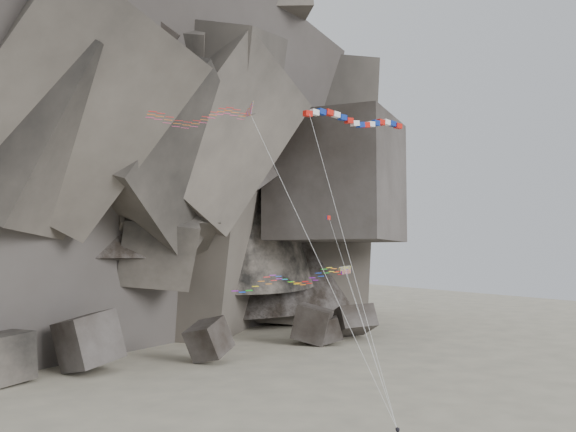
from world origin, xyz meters
TOP-DOWN VIEW (x-y plane):
  - ground at (0.00, 0.00)m, footprint 260.00×260.00m
  - headland at (0.00, 70.00)m, footprint 110.00×70.00m
  - boulder_field at (2.36, 33.82)m, footprint 81.35×13.93m
  - delta_kite at (-7.63, 3.50)m, footprint 15.22×13.69m
  - banner_kite at (9.85, 2.24)m, footprint 13.53×12.47m
  - parafoil_kite at (1.77, 2.92)m, footprint 13.48×12.97m
  - pennant_kite at (6.37, 1.08)m, footprint 4.41×13.06m

SIDE VIEW (x-z plane):
  - ground at x=0.00m, z-range 0.00..0.00m
  - boulder_field at x=2.36m, z-range -1.62..6.57m
  - parafoil_kite at x=1.77m, z-range 6.79..18.96m
  - pennant_kite at x=6.37m, z-range 7.25..24.35m
  - delta_kite at x=-7.63m, z-range 13.49..40.78m
  - banner_kite at x=9.85m, z-range 14.79..42.16m
  - headland at x=0.00m, z-range 0.00..84.00m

